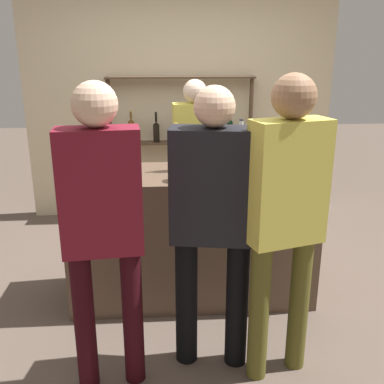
{
  "coord_description": "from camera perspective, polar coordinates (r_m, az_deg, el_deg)",
  "views": [
    {
      "loc": [
        -0.23,
        -3.22,
        1.92
      ],
      "look_at": [
        0.0,
        0.0,
        0.87
      ],
      "focal_mm": 42.0,
      "sensor_mm": 36.0,
      "label": 1
    }
  ],
  "objects": [
    {
      "name": "ground_plane",
      "position": [
        3.75,
        0.0,
        -12.65
      ],
      "size": [
        16.0,
        16.0,
        0.0
      ],
      "primitive_type": "plane",
      "color": "brown"
    },
    {
      "name": "counter_bottle_3",
      "position": [
        3.55,
        6.18,
        5.69
      ],
      "size": [
        0.09,
        0.09,
        0.36
      ],
      "color": "silver",
      "rests_on": "bar_counter"
    },
    {
      "name": "counter_bottle_2",
      "position": [
        3.36,
        -2.03,
        5.05
      ],
      "size": [
        0.08,
        0.08,
        0.36
      ],
      "color": "#0F1956",
      "rests_on": "bar_counter"
    },
    {
      "name": "counter_bottle_0",
      "position": [
        3.14,
        5.83,
        3.84
      ],
      "size": [
        0.09,
        0.09,
        0.35
      ],
      "color": "#0F1956",
      "rests_on": "bar_counter"
    },
    {
      "name": "customer_left",
      "position": [
        2.43,
        -11.34,
        -3.25
      ],
      "size": [
        0.44,
        0.23,
        1.76
      ],
      "rotation": [
        0.0,
        0.0,
        1.67
      ],
      "color": "black",
      "rests_on": "ground_plane"
    },
    {
      "name": "bar_counter",
      "position": [
        3.52,
        0.0,
        -5.52
      ],
      "size": [
        1.84,
        0.67,
        1.02
      ],
      "primitive_type": "cube",
      "color": "brown",
      "rests_on": "ground_plane"
    },
    {
      "name": "back_shelf",
      "position": [
        5.05,
        -1.39,
        8.19
      ],
      "size": [
        1.62,
        0.18,
        1.61
      ],
      "color": "#4C3828",
      "rests_on": "ground_plane"
    },
    {
      "name": "back_wall",
      "position": [
        5.18,
        -1.54,
        12.33
      ],
      "size": [
        3.44,
        0.12,
        2.8
      ],
      "primitive_type": "cube",
      "color": "beige",
      "rests_on": "ground_plane"
    },
    {
      "name": "customer_right",
      "position": [
        2.52,
        11.88,
        -1.96
      ],
      "size": [
        0.46,
        0.3,
        1.79
      ],
      "rotation": [
        0.0,
        0.0,
        1.86
      ],
      "color": "brown",
      "rests_on": "ground_plane"
    },
    {
      "name": "counter_bottle_4",
      "position": [
        3.48,
        8.93,
        5.29
      ],
      "size": [
        0.08,
        0.08,
        0.38
      ],
      "color": "silver",
      "rests_on": "bar_counter"
    },
    {
      "name": "cork_jar",
      "position": [
        3.13,
        -1.42,
        2.48
      ],
      "size": [
        0.12,
        0.12,
        0.12
      ],
      "color": "silver",
      "rests_on": "bar_counter"
    },
    {
      "name": "counter_bottle_1",
      "position": [
        3.24,
        10.44,
        4.25
      ],
      "size": [
        0.08,
        0.08,
        0.37
      ],
      "color": "black",
      "rests_on": "bar_counter"
    },
    {
      "name": "customer_center",
      "position": [
        2.58,
        2.67,
        -2.67
      ],
      "size": [
        0.51,
        0.29,
        1.72
      ],
      "rotation": [
        0.0,
        0.0,
        1.41
      ],
      "color": "black",
      "rests_on": "ground_plane"
    },
    {
      "name": "server_behind_counter",
      "position": [
        4.24,
        0.36,
        5.15
      ],
      "size": [
        0.42,
        0.21,
        1.64
      ],
      "rotation": [
        0.0,
        0.0,
        -1.51
      ],
      "color": "brown",
      "rests_on": "ground_plane"
    }
  ]
}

